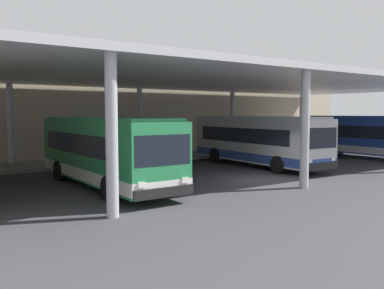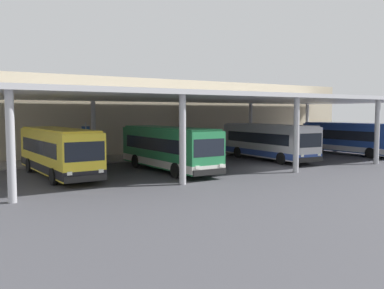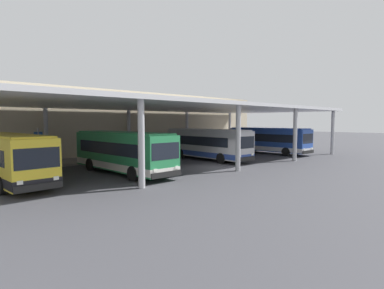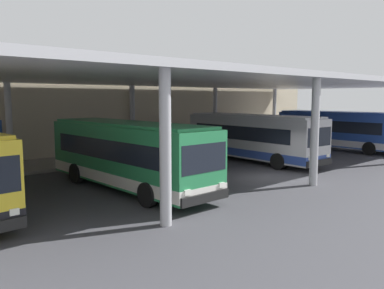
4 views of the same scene
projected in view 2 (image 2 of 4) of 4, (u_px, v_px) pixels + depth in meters
The scene contains 11 objects.
ground_plane at pixel (271, 168), 31.08m from camera, with size 200.00×200.00×0.00m, color #3D3D42.
platform_kerb at pixel (190, 154), 41.03m from camera, with size 42.00×4.50×0.18m, color gray.
station_building_facade at pixel (174, 116), 43.49m from camera, with size 48.00×1.60×7.63m, color #C1B293.
canopy_shelter at pixel (228, 100), 35.33m from camera, with size 40.00×17.00×5.55m.
bus_nearest_bay at pixel (58, 151), 27.12m from camera, with size 3.00×10.62×3.17m.
bus_second_bay at pixel (168, 148), 29.66m from camera, with size 2.83×10.56×3.17m.
bus_middle_bay at pixel (268, 141), 36.55m from camera, with size 3.11×10.65×3.17m.
bus_far_bay at pixel (350, 138), 41.10m from camera, with size 2.91×10.59×3.17m.
bench_waiting at pixel (203, 147), 41.86m from camera, with size 1.80×0.45×0.92m.
trash_bin at pixel (180, 149), 40.12m from camera, with size 0.52×0.52×0.98m.
banner_sign at pixel (86, 139), 34.53m from camera, with size 0.70×0.12×3.20m.
Camera 2 is at (-21.36, -23.05, 4.22)m, focal length 38.47 mm.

